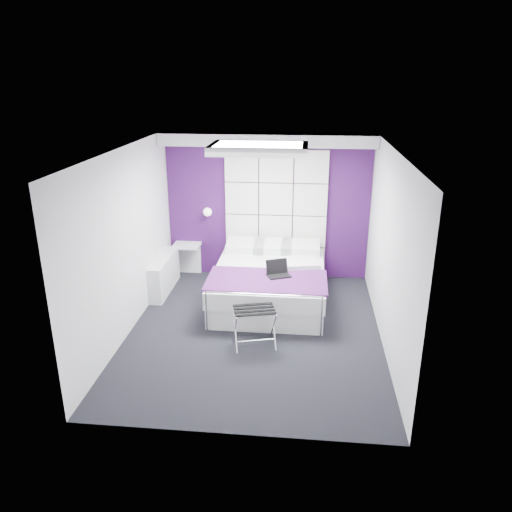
{
  "coord_description": "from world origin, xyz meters",
  "views": [
    {
      "loc": [
        0.68,
        -6.37,
        3.52
      ],
      "look_at": [
        -0.02,
        0.35,
        1.04
      ],
      "focal_mm": 35.0,
      "sensor_mm": 36.0,
      "label": 1
    }
  ],
  "objects_px": {
    "wall_lamp": "(208,211)",
    "laptop": "(279,271)",
    "nightstand": "(187,245)",
    "luggage_rack": "(254,327)",
    "radiator": "(164,274)",
    "bed": "(269,283)"
  },
  "relations": [
    {
      "from": "luggage_rack",
      "to": "laptop",
      "type": "relative_size",
      "value": 1.61
    },
    {
      "from": "bed",
      "to": "luggage_rack",
      "type": "height_order",
      "value": "bed"
    },
    {
      "from": "nightstand",
      "to": "luggage_rack",
      "type": "relative_size",
      "value": 0.87
    },
    {
      "from": "bed",
      "to": "nightstand",
      "type": "height_order",
      "value": "bed"
    },
    {
      "from": "wall_lamp",
      "to": "nightstand",
      "type": "height_order",
      "value": "wall_lamp"
    },
    {
      "from": "wall_lamp",
      "to": "laptop",
      "type": "bearing_deg",
      "value": -45.35
    },
    {
      "from": "nightstand",
      "to": "wall_lamp",
      "type": "bearing_deg",
      "value": 5.71
    },
    {
      "from": "radiator",
      "to": "luggage_rack",
      "type": "xyz_separation_m",
      "value": [
        1.73,
        -1.66,
        -0.03
      ]
    },
    {
      "from": "wall_lamp",
      "to": "radiator",
      "type": "bearing_deg",
      "value": -130.1
    },
    {
      "from": "nightstand",
      "to": "radiator",
      "type": "bearing_deg",
      "value": -108.43
    },
    {
      "from": "nightstand",
      "to": "luggage_rack",
      "type": "distance_m",
      "value": 2.83
    },
    {
      "from": "laptop",
      "to": "radiator",
      "type": "bearing_deg",
      "value": 139.84
    },
    {
      "from": "radiator",
      "to": "laptop",
      "type": "bearing_deg",
      "value": -16.94
    },
    {
      "from": "radiator",
      "to": "bed",
      "type": "height_order",
      "value": "bed"
    },
    {
      "from": "radiator",
      "to": "nightstand",
      "type": "distance_m",
      "value": 0.81
    },
    {
      "from": "luggage_rack",
      "to": "nightstand",
      "type": "bearing_deg",
      "value": 107.36
    },
    {
      "from": "nightstand",
      "to": "luggage_rack",
      "type": "bearing_deg",
      "value": -58.03
    },
    {
      "from": "nightstand",
      "to": "luggage_rack",
      "type": "height_order",
      "value": "nightstand"
    },
    {
      "from": "radiator",
      "to": "bed",
      "type": "bearing_deg",
      "value": -7.65
    },
    {
      "from": "wall_lamp",
      "to": "bed",
      "type": "xyz_separation_m",
      "value": [
        1.18,
        -1.0,
        -0.9
      ]
    },
    {
      "from": "radiator",
      "to": "bed",
      "type": "xyz_separation_m",
      "value": [
        1.82,
        -0.24,
        0.02
      ]
    },
    {
      "from": "wall_lamp",
      "to": "laptop",
      "type": "height_order",
      "value": "wall_lamp"
    }
  ]
}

